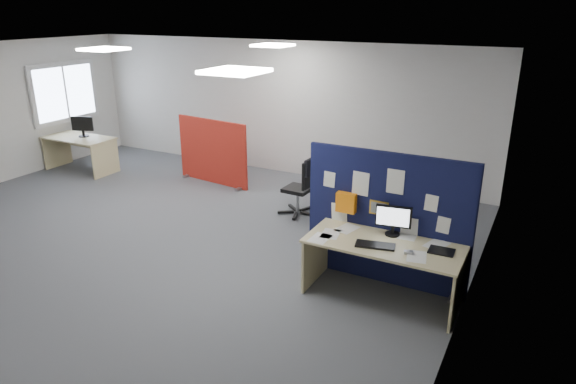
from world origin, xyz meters
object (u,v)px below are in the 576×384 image
at_px(red_divider, 213,152).
at_px(navy_divider, 386,219).
at_px(main_desk, 384,254).
at_px(office_chair, 303,183).
at_px(second_desk, 81,145).
at_px(monitor_main, 393,219).
at_px(monitor_second, 82,126).

bearing_deg(red_divider, navy_divider, -20.78).
bearing_deg(navy_divider, red_divider, 152.28).
height_order(main_desk, red_divider, red_divider).
relative_size(navy_divider, red_divider, 1.22).
relative_size(navy_divider, main_desk, 1.14).
bearing_deg(navy_divider, office_chair, 141.12).
xyz_separation_m(second_desk, office_chair, (5.28, -0.08, 0.02)).
distance_m(navy_divider, second_desk, 7.32).
relative_size(monitor_main, monitor_second, 0.94).
distance_m(navy_divider, main_desk, 0.47).
bearing_deg(main_desk, red_divider, 149.30).
height_order(red_divider, monitor_second, red_divider).
distance_m(red_divider, second_desk, 3.02).
height_order(monitor_second, office_chair, monitor_second).
distance_m(main_desk, second_desk, 7.51).
distance_m(second_desk, office_chair, 5.28).
distance_m(monitor_main, red_divider, 4.93).
bearing_deg(office_chair, monitor_second, -178.86).
bearing_deg(office_chair, navy_divider, -36.21).
height_order(monitor_main, office_chair, monitor_main).
distance_m(monitor_main, monitor_second, 7.45).
bearing_deg(red_divider, monitor_second, -162.23).
distance_m(navy_divider, red_divider, 4.74).
bearing_deg(monitor_main, red_divider, 141.69).
relative_size(monitor_main, office_chair, 0.43).
xyz_separation_m(navy_divider, main_desk, (0.12, -0.35, -0.29)).
xyz_separation_m(navy_divider, second_desk, (-7.14, 1.58, -0.31)).
height_order(navy_divider, office_chair, navy_divider).
xyz_separation_m(monitor_second, office_chair, (5.23, -0.14, -0.40)).
height_order(monitor_main, second_desk, monitor_main).
bearing_deg(monitor_main, main_desk, -105.01).
bearing_deg(red_divider, second_desk, -161.23).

